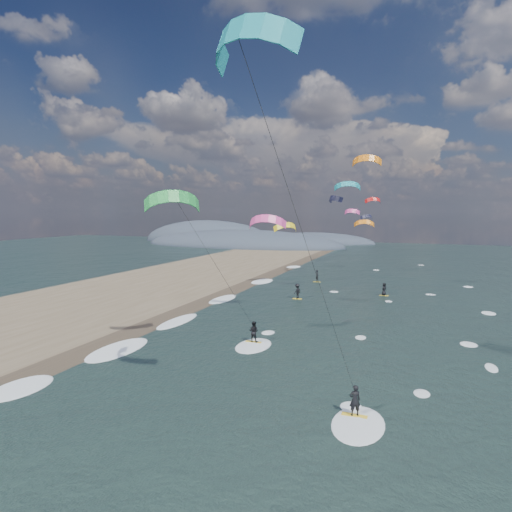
% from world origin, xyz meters
% --- Properties ---
extents(ground, '(260.00, 260.00, 0.00)m').
position_xyz_m(ground, '(0.00, 0.00, 0.00)').
color(ground, black).
rests_on(ground, ground).
extents(sand_strip, '(26.00, 240.00, 0.00)m').
position_xyz_m(sand_strip, '(-24.00, 10.00, 0.00)').
color(sand_strip, brown).
rests_on(sand_strip, ground).
extents(wet_sand_strip, '(3.00, 240.00, 0.00)m').
position_xyz_m(wet_sand_strip, '(-12.00, 10.00, 0.00)').
color(wet_sand_strip, '#382D23').
rests_on(wet_sand_strip, ground).
extents(coastal_hills, '(80.00, 41.00, 15.00)m').
position_xyz_m(coastal_hills, '(-44.84, 107.86, 0.00)').
color(coastal_hills, '#3D4756').
rests_on(coastal_hills, ground).
extents(kitesurfer_near_a, '(7.78, 8.86, 18.34)m').
position_xyz_m(kitesurfer_near_a, '(5.36, -3.21, 13.93)').
color(kitesurfer_near_a, yellow).
rests_on(kitesurfer_near_a, ground).
extents(kitesurfer_near_b, '(7.09, 9.11, 12.75)m').
position_xyz_m(kitesurfer_near_b, '(-3.36, 7.17, 8.14)').
color(kitesurfer_near_b, yellow).
rests_on(kitesurfer_near_b, ground).
extents(far_kitesurfers, '(11.35, 14.12, 1.83)m').
position_xyz_m(far_kitesurfers, '(-0.06, 33.59, 0.89)').
color(far_kitesurfers, yellow).
rests_on(far_kitesurfers, ground).
extents(bg_kite_field, '(14.42, 73.12, 9.29)m').
position_xyz_m(bg_kite_field, '(-0.39, 50.31, 11.67)').
color(bg_kite_field, '#D83F8C').
rests_on(bg_kite_field, ground).
extents(shoreline_surf, '(2.40, 79.40, 0.11)m').
position_xyz_m(shoreline_surf, '(-10.80, 14.75, 0.00)').
color(shoreline_surf, white).
rests_on(shoreline_surf, ground).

